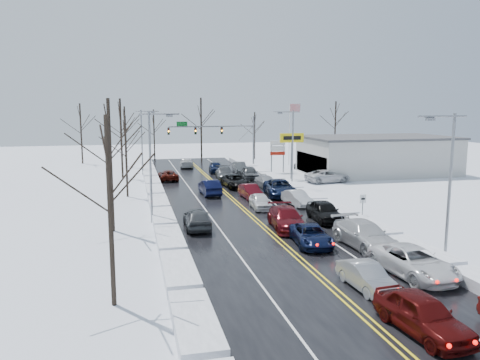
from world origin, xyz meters
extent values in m
plane|color=silver|center=(0.00, 0.00, 0.00)|extent=(160.00, 160.00, 0.00)
cube|color=black|center=(0.00, 2.00, 0.01)|extent=(14.00, 84.00, 0.01)
cube|color=white|center=(-7.60, 2.00, 0.00)|extent=(1.79, 72.00, 0.66)
cube|color=white|center=(7.60, 2.00, 0.00)|extent=(1.79, 72.00, 0.66)
cylinder|color=slate|center=(8.50, 28.00, 4.00)|extent=(0.24, 0.24, 8.00)
cylinder|color=slate|center=(2.00, 28.00, 6.50)|extent=(13.00, 0.18, 0.18)
cylinder|color=slate|center=(7.30, 28.00, 5.40)|extent=(2.33, 0.10, 2.33)
cube|color=#0C591E|center=(-2.50, 28.00, 6.90)|extent=(1.60, 0.08, 0.70)
cube|color=black|center=(3.50, 28.00, 5.85)|extent=(0.32, 0.25, 1.05)
sphere|color=#3F0705|center=(3.50, 27.84, 6.15)|extent=(0.20, 0.20, 0.20)
sphere|color=orange|center=(3.50, 27.84, 5.85)|extent=(0.22, 0.22, 0.22)
sphere|color=black|center=(3.50, 27.84, 5.55)|extent=(0.20, 0.20, 0.20)
cube|color=black|center=(-0.50, 28.00, 5.85)|extent=(0.32, 0.25, 1.05)
sphere|color=#3F0705|center=(-0.50, 27.84, 6.15)|extent=(0.20, 0.20, 0.20)
sphere|color=orange|center=(-0.50, 27.84, 5.85)|extent=(0.22, 0.22, 0.22)
sphere|color=black|center=(-0.50, 27.84, 5.55)|extent=(0.20, 0.20, 0.20)
cube|color=black|center=(-4.50, 28.00, 5.85)|extent=(0.32, 0.25, 1.05)
sphere|color=#3F0705|center=(-4.50, 27.84, 6.15)|extent=(0.20, 0.20, 0.20)
sphere|color=orange|center=(-4.50, 27.84, 5.85)|extent=(0.22, 0.22, 0.22)
sphere|color=black|center=(-4.50, 27.84, 5.55)|extent=(0.20, 0.20, 0.20)
cylinder|color=slate|center=(10.50, 16.00, 2.80)|extent=(0.20, 0.20, 5.60)
cube|color=yellow|center=(10.50, 16.00, 5.40)|extent=(3.20, 0.30, 1.20)
cube|color=black|center=(10.50, 15.83, 5.40)|extent=(2.40, 0.04, 0.50)
cylinder|color=slate|center=(9.60, 22.00, 2.00)|extent=(0.16, 0.16, 4.00)
cylinder|color=slate|center=(11.40, 22.00, 2.00)|extent=(0.16, 0.16, 4.00)
cube|color=white|center=(10.50, 22.00, 4.30)|extent=(2.20, 0.22, 0.70)
cube|color=white|center=(10.50, 22.00, 3.50)|extent=(2.20, 0.22, 0.70)
cube|color=#A81A0C|center=(10.50, 22.00, 2.80)|extent=(2.20, 0.22, 0.50)
cylinder|color=slate|center=(8.20, -8.00, 1.10)|extent=(0.08, 0.08, 2.20)
cube|color=white|center=(8.20, -8.00, 2.00)|extent=(0.55, 0.05, 0.70)
cube|color=black|center=(8.20, -8.04, 2.00)|extent=(0.35, 0.02, 0.15)
cylinder|color=silver|center=(15.00, 30.00, 5.00)|extent=(0.14, 0.14, 10.00)
cube|color=#B3B3AE|center=(24.00, 18.00, 2.50)|extent=(20.00, 12.00, 5.00)
cube|color=#262628|center=(14.05, 18.00, 1.60)|extent=(0.10, 11.00, 2.80)
cube|color=#3F3F42|center=(24.00, 18.00, 5.15)|extent=(20.40, 12.40, 0.30)
cylinder|color=slate|center=(8.50, -18.00, 4.50)|extent=(0.18, 0.18, 9.00)
cylinder|color=slate|center=(7.70, -18.00, 8.80)|extent=(3.20, 0.12, 0.12)
cube|color=slate|center=(6.90, -18.00, 8.65)|extent=(0.50, 0.25, 0.18)
cylinder|color=slate|center=(8.50, 10.00, 4.50)|extent=(0.18, 0.18, 9.00)
cylinder|color=slate|center=(7.70, 10.00, 8.80)|extent=(3.20, 0.12, 0.12)
cube|color=slate|center=(6.90, 10.00, 8.65)|extent=(0.50, 0.25, 0.18)
cylinder|color=slate|center=(-8.50, -4.00, 4.50)|extent=(0.18, 0.18, 9.00)
cylinder|color=slate|center=(-7.70, -4.00, 8.80)|extent=(3.20, 0.12, 0.12)
cube|color=slate|center=(-6.90, -4.00, 8.65)|extent=(0.50, 0.25, 0.18)
cylinder|color=slate|center=(-8.50, 24.00, 4.50)|extent=(0.18, 0.18, 9.00)
cylinder|color=slate|center=(-7.70, 24.00, 8.80)|extent=(3.20, 0.12, 0.12)
cube|color=slate|center=(-6.90, 24.00, 8.65)|extent=(0.50, 0.25, 0.18)
cylinder|color=#2D231C|center=(-11.00, -20.00, 4.50)|extent=(0.24, 0.24, 9.00)
cylinder|color=#2D231C|center=(-11.50, -6.00, 5.00)|extent=(0.27, 0.27, 10.00)
cylinder|color=#2D231C|center=(-10.50, 8.00, 4.25)|extent=(0.23, 0.23, 8.50)
cylinder|color=#2D231C|center=(-11.20, 22.00, 5.25)|extent=(0.28, 0.28, 10.50)
cylinder|color=#2D231C|center=(-10.80, 34.00, 4.75)|extent=(0.25, 0.25, 9.50)
cylinder|color=#2D231C|center=(-18.00, 40.00, 5.00)|extent=(0.27, 0.27, 10.00)
cylinder|color=#2D231C|center=(-6.00, 41.00, 4.50)|extent=(0.24, 0.24, 9.00)
cylinder|color=#2D231C|center=(2.00, 39.00, 5.50)|extent=(0.29, 0.29, 11.00)
cylinder|color=#2D231C|center=(12.00, 40.50, 4.25)|extent=(0.23, 0.23, 8.50)
cylinder|color=#2D231C|center=(28.00, 41.00, 5.25)|extent=(0.28, 0.28, 10.50)
imported|color=#430909|center=(1.60, -25.81, 0.00)|extent=(2.42, 5.04, 1.66)
imported|color=gray|center=(1.65, -20.96, 0.00)|extent=(1.65, 4.20, 1.36)
imported|color=black|center=(1.80, -12.88, 0.00)|extent=(2.79, 5.13, 1.36)
imported|color=#500A10|center=(1.57, -8.40, 0.00)|extent=(2.89, 5.89, 1.65)
imported|color=white|center=(1.55, -0.96, 0.00)|extent=(1.93, 4.23, 1.41)
imported|color=#490911|center=(1.89, 4.11, 0.00)|extent=(1.75, 4.47, 1.45)
imported|color=black|center=(1.85, 10.91, 0.00)|extent=(2.82, 5.63, 1.53)
imported|color=#45484B|center=(1.84, 17.43, 0.00)|extent=(2.88, 5.74, 1.60)
imported|color=black|center=(1.84, 24.07, 0.00)|extent=(2.24, 4.73, 1.56)
imported|color=silver|center=(5.17, -19.73, 0.00)|extent=(3.14, 5.96, 1.60)
imported|color=#B8B8BA|center=(5.12, -14.19, 0.00)|extent=(2.75, 6.06, 1.72)
imported|color=black|center=(5.43, -6.76, 0.00)|extent=(2.24, 5.04, 1.68)
imported|color=silver|center=(5.39, -0.30, 0.00)|extent=(1.98, 4.46, 1.42)
imported|color=black|center=(5.26, 4.69, 0.00)|extent=(3.64, 6.51, 1.72)
imported|color=#999CA1|center=(5.37, 10.10, 0.00)|extent=(2.33, 4.81, 1.35)
imported|color=#424548|center=(5.08, 16.90, 0.00)|extent=(2.41, 5.07, 1.67)
imported|color=#424548|center=(5.20, 23.34, 0.00)|extent=(1.79, 4.60, 1.49)
imported|color=black|center=(-1.88, 7.08, 0.00)|extent=(1.93, 5.07, 1.65)
imported|color=#4B110A|center=(-5.44, 18.33, 0.00)|extent=(2.46, 4.91, 1.33)
imported|color=#B9B9BB|center=(-1.58, 30.72, 0.00)|extent=(2.63, 5.33, 1.49)
imported|color=#3D4042|center=(-5.16, -6.77, 0.00)|extent=(2.13, 4.93, 1.66)
imported|color=silver|center=(13.97, 12.06, 0.00)|extent=(5.98, 3.25, 1.59)
imported|color=#393C3D|center=(17.13, 14.92, 0.00)|extent=(2.09, 4.79, 1.37)
imported|color=#3B3E40|center=(15.01, 23.20, 0.00)|extent=(2.08, 4.88, 1.64)
camera|label=1|loc=(-9.95, -41.93, 9.31)|focal=35.00mm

